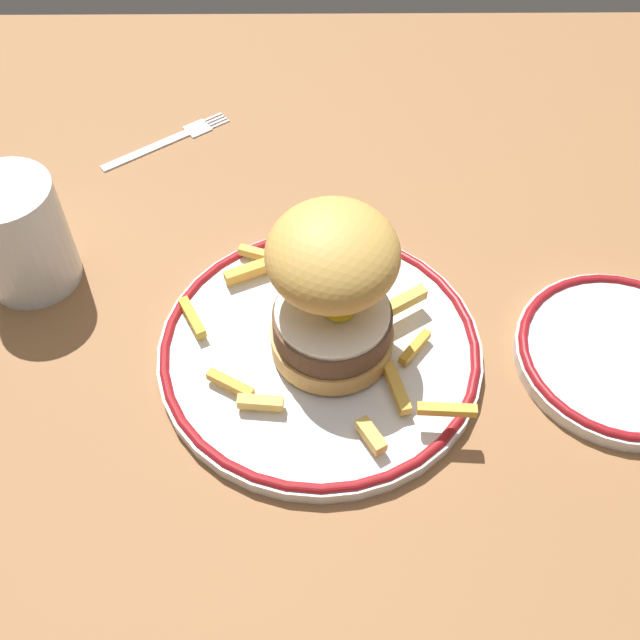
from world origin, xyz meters
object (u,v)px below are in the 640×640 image
object	(u,v)px
side_plate	(621,355)
fork	(169,140)
burger	(332,287)
dinner_plate	(320,349)
water_glass	(22,242)

from	to	relation	value
side_plate	fork	xyz separation A→B (cm)	(-39.23, 28.15, -0.65)
burger	fork	world-z (taller)	burger
dinner_plate	water_glass	bearing A→B (deg)	160.41
fork	water_glass	bearing A→B (deg)	-117.04
dinner_plate	water_glass	distance (cm)	26.57
burger	water_glass	size ratio (longest dim) A/B	1.22
water_glass	fork	world-z (taller)	water_glass
burger	side_plate	world-z (taller)	burger
burger	fork	distance (cm)	32.17
burger	water_glass	bearing A→B (deg)	162.40
dinner_plate	side_plate	distance (cm)	23.90
burger	side_plate	distance (cm)	23.99
burger	side_plate	bearing A→B (deg)	-3.49
dinner_plate	fork	xyz separation A→B (cm)	(-15.34, 27.42, -0.66)
water_glass	fork	distance (cm)	21.26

